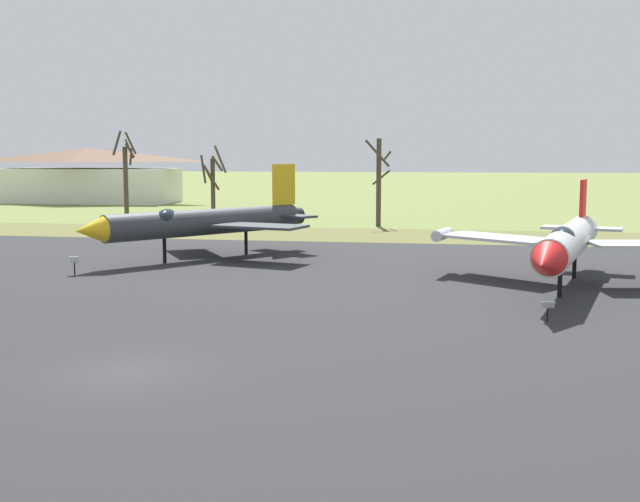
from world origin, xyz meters
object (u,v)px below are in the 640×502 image
object	(u,v)px
jet_fighter_front_left	(568,242)
jet_fighter_rear_left	(204,221)
info_placard_front_left	(548,309)
info_placard_rear_left	(74,264)
visitor_building	(88,176)

from	to	relation	value
jet_fighter_front_left	jet_fighter_rear_left	distance (m)	23.54
info_placard_front_left	jet_fighter_rear_left	size ratio (longest dim) A/B	0.06
info_placard_rear_left	info_placard_front_left	bearing A→B (deg)	-18.86
jet_fighter_rear_left	jet_fighter_front_left	bearing A→B (deg)	-20.22
visitor_building	jet_fighter_front_left	bearing A→B (deg)	-48.43
visitor_building	info_placard_front_left	bearing A→B (deg)	-52.83
jet_fighter_rear_left	visitor_building	xyz separation A→B (m)	(-36.60, 58.04, 1.31)
info_placard_front_left	visitor_building	distance (m)	94.05
info_placard_front_left	jet_fighter_rear_left	xyz separation A→B (m)	(-20.18, 16.86, 1.92)
jet_fighter_front_left	jet_fighter_rear_left	size ratio (longest dim) A/B	1.15
info_placard_front_left	info_placard_rear_left	size ratio (longest dim) A/B	0.82
info_placard_rear_left	visitor_building	size ratio (longest dim) A/B	0.04
info_placard_front_left	info_placard_rear_left	xyz separation A→B (m)	(-25.28, 8.64, 0.10)
jet_fighter_rear_left	visitor_building	size ratio (longest dim) A/B	0.59
jet_fighter_rear_left	info_placard_rear_left	distance (m)	9.85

